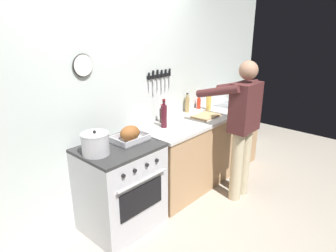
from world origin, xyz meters
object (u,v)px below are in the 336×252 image
object	(u,v)px
bottle_wine_red	(164,116)
bottle_vinegar	(187,104)
cutting_board	(206,116)
bottle_cooking_oil	(209,102)
stove	(121,187)
bottle_soy_sauce	(162,115)
stock_pot	(95,144)
bottle_hot_sauce	(199,103)
roasting_pan	(130,135)
person_cook	(242,123)

from	to	relation	value
bottle_wine_red	bottle_vinegar	bearing A→B (deg)	15.95
cutting_board	bottle_cooking_oil	size ratio (longest dim) A/B	1.32
stove	bottle_soy_sauce	distance (m)	1.01
stock_pot	bottle_hot_sauce	world-z (taller)	stock_pot
bottle_wine_red	bottle_vinegar	distance (m)	0.69
roasting_pan	stock_pot	bearing A→B (deg)	-179.25
stock_pot	bottle_wine_red	xyz separation A→B (m)	(0.96, 0.05, 0.04)
bottle_vinegar	bottle_wine_red	bearing A→B (deg)	-164.05
bottle_hot_sauce	roasting_pan	bearing A→B (deg)	-171.48
stove	bottle_soy_sauce	size ratio (longest dim) A/B	3.98
bottle_cooking_oil	roasting_pan	bearing A→B (deg)	-176.87
bottle_wine_red	bottle_hot_sauce	xyz separation A→B (m)	(0.91, 0.18, -0.06)
roasting_pan	bottle_vinegar	size ratio (longest dim) A/B	1.34
bottle_soy_sauce	bottle_cooking_oil	size ratio (longest dim) A/B	0.83
roasting_pan	bottle_soy_sauce	bearing A→B (deg)	14.76
bottle_soy_sauce	bottle_vinegar	size ratio (longest dim) A/B	0.86
bottle_cooking_oil	bottle_hot_sauce	world-z (taller)	bottle_cooking_oil
cutting_board	bottle_hot_sauce	world-z (taller)	bottle_hot_sauce
bottle_hot_sauce	person_cook	bearing A→B (deg)	-109.55
person_cook	stove	bearing A→B (deg)	72.89
cutting_board	bottle_soy_sauce	bearing A→B (deg)	155.26
person_cook	bottle_soy_sauce	bearing A→B (deg)	39.39
person_cook	bottle_hot_sauce	bearing A→B (deg)	-12.27
bottle_cooking_oil	bottle_vinegar	xyz separation A→B (m)	(-0.29, 0.15, -0.00)
cutting_board	bottle_vinegar	world-z (taller)	bottle_vinegar
bottle_cooking_oil	bottle_vinegar	world-z (taller)	bottle_cooking_oil
person_cook	cutting_board	bearing A→B (deg)	2.13
stock_pot	bottle_hot_sauce	size ratio (longest dim) A/B	1.33
cutting_board	stock_pot	bearing A→B (deg)	177.39
roasting_pan	bottle_cooking_oil	xyz separation A→B (m)	(1.50, 0.08, 0.04)
bottle_soy_sauce	bottle_vinegar	distance (m)	0.55
bottle_soy_sauce	bottle_vinegar	xyz separation A→B (m)	(0.55, 0.06, 0.02)
stock_pot	bottle_cooking_oil	distance (m)	1.92
stove	roasting_pan	size ratio (longest dim) A/B	2.56
stove	bottle_hot_sauce	distance (m)	1.73
stove	bottle_vinegar	size ratio (longest dim) A/B	3.44
roasting_pan	bottle_cooking_oil	size ratio (longest dim) A/B	1.29
stock_pot	bottle_vinegar	distance (m)	1.64
roasting_pan	cutting_board	size ratio (longest dim) A/B	0.98
stove	person_cook	bearing A→B (deg)	-24.39
stock_pot	bottle_wine_red	distance (m)	0.97
cutting_board	bottle_wine_red	bearing A→B (deg)	169.78
stove	cutting_board	distance (m)	1.46
bottle_hot_sauce	bottle_soy_sauce	bearing A→B (deg)	-176.78
stove	bottle_cooking_oil	xyz separation A→B (m)	(1.67, 0.10, 0.56)
bottle_wine_red	stove	bearing A→B (deg)	-175.26
stove	person_cook	xyz separation A→B (m)	(1.33, -0.60, 0.50)
bottle_cooking_oil	stove	bearing A→B (deg)	-176.51
bottle_cooking_oil	bottle_hot_sauce	distance (m)	0.15
bottle_hot_sauce	bottle_vinegar	bearing A→B (deg)	177.55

